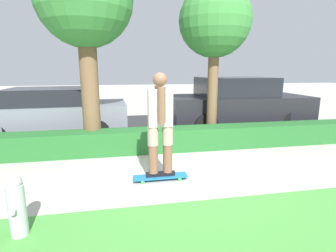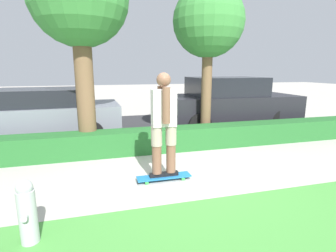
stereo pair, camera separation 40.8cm
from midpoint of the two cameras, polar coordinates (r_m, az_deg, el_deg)
ground_plane at (r=5.02m, az=1.51°, el=-10.59°), size 60.00×60.00×0.00m
street_asphalt at (r=8.94m, az=-6.24°, el=-0.38°), size 12.91×5.00×0.01m
hedge_row at (r=6.40m, az=-2.60°, el=-2.93°), size 12.91×0.60×0.55m
skateboard at (r=4.77m, az=-3.38°, el=-11.00°), size 0.97×0.24×0.08m
skater_person at (r=4.47m, az=-3.54°, el=0.68°), size 0.52×0.47×1.82m
tree_near at (r=6.46m, az=-20.68°, el=24.17°), size 2.12×2.12×4.52m
tree_mid at (r=7.22m, az=7.09°, el=21.27°), size 1.83×1.83×4.06m
parked_car_front at (r=8.05m, az=-26.83°, el=2.45°), size 4.05×1.99×1.44m
parked_car_middle at (r=8.82m, az=11.58°, el=5.07°), size 4.46×2.00×1.70m
fire_hydrant at (r=3.55m, az=-31.38°, el=-15.74°), size 0.20×0.32×0.77m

